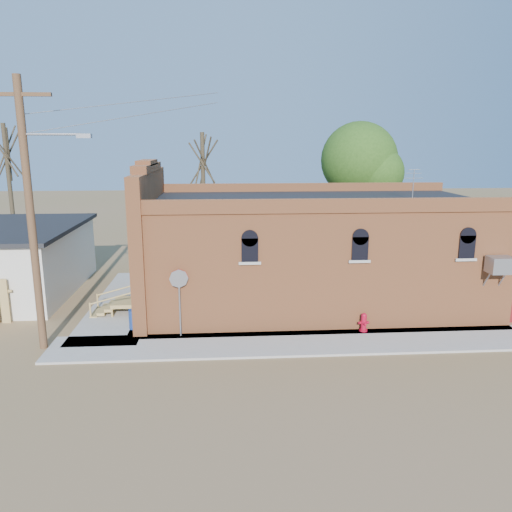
{
  "coord_description": "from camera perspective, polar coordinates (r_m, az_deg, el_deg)",
  "views": [
    {
      "loc": [
        -1.97,
        -15.39,
        6.95
      ],
      "look_at": [
        -0.61,
        4.48,
        2.4
      ],
      "focal_mm": 35.0,
      "sensor_mm": 36.0,
      "label": 1
    }
  ],
  "objects": [
    {
      "name": "ground",
      "position": [
        17.0,
        3.13,
        -11.28
      ],
      "size": [
        120.0,
        120.0,
        0.0
      ],
      "primitive_type": "plane",
      "color": "olive",
      "rests_on": "ground"
    },
    {
      "name": "sidewalk_south",
      "position": [
        18.03,
        7.58,
        -9.78
      ],
      "size": [
        19.0,
        2.2,
        0.08
      ],
      "primitive_type": "cube",
      "color": "#9E9991",
      "rests_on": "ground"
    },
    {
      "name": "sidewalk_west",
      "position": [
        22.89,
        -14.7,
        -5.14
      ],
      "size": [
        2.6,
        10.0,
        0.08
      ],
      "primitive_type": "cube",
      "color": "#9E9991",
      "rests_on": "ground"
    },
    {
      "name": "brick_bar",
      "position": [
        21.69,
        5.75,
        0.53
      ],
      "size": [
        16.4,
        7.97,
        6.3
      ],
      "color": "#C16A3B",
      "rests_on": "ground"
    },
    {
      "name": "utility_pole",
      "position": [
        17.84,
        -24.23,
        4.72
      ],
      "size": [
        3.12,
        0.26,
        9.0
      ],
      "color": "#523321",
      "rests_on": "ground"
    },
    {
      "name": "tree_bare_near",
      "position": [
        28.43,
        -6.11,
        10.8
      ],
      "size": [
        2.8,
        2.8,
        7.65
      ],
      "color": "#473C28",
      "rests_on": "ground"
    },
    {
      "name": "tree_bare_far",
      "position": [
        31.77,
        -26.66,
        10.47
      ],
      "size": [
        2.8,
        2.8,
        8.16
      ],
      "color": "#473C28",
      "rests_on": "ground"
    },
    {
      "name": "tree_leafy",
      "position": [
        29.99,
        11.69,
        10.66
      ],
      "size": [
        4.4,
        4.4,
        8.15
      ],
      "color": "#473C28",
      "rests_on": "ground"
    },
    {
      "name": "fire_hydrant",
      "position": [
        19.1,
        12.21,
        -7.41
      ],
      "size": [
        0.41,
        0.41,
        0.7
      ],
      "rotation": [
        0.0,
        0.0,
        0.37
      ],
      "color": "maroon",
      "rests_on": "sidewalk_south"
    },
    {
      "name": "stop_sign",
      "position": [
        17.96,
        -8.79,
        -3.29
      ],
      "size": [
        0.67,
        0.18,
        2.5
      ],
      "rotation": [
        0.0,
        0.0,
        -0.23
      ],
      "color": "gray",
      "rests_on": "sidewalk_south"
    },
    {
      "name": "trash_barrel",
      "position": [
        19.49,
        -13.63,
        -7.01
      ],
      "size": [
        0.49,
        0.49,
        0.73
      ],
      "primitive_type": "cylinder",
      "rotation": [
        0.0,
        0.0,
        0.03
      ],
      "color": "navy",
      "rests_on": "sidewalk_west"
    }
  ]
}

